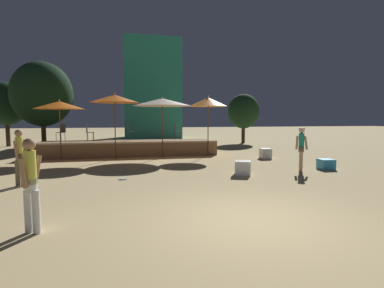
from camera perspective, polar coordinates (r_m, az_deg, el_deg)
The scene contains 21 objects.
ground_plane at distance 6.10m, azimuth 11.15°, elevation -14.12°, with size 120.00×120.00×0.00m, color tan.
wooden_deck at distance 16.75m, azimuth -12.04°, elevation -0.74°, with size 9.32×2.75×0.80m.
patio_umbrella_0 at distance 15.60m, azimuth -23.96°, elevation 6.78°, with size 2.31×2.31×2.87m.
patio_umbrella_1 at distance 15.24m, azimuth -5.69°, elevation 7.94°, with size 2.97×2.97×3.06m.
patio_umbrella_2 at distance 15.80m, azimuth 3.10°, elevation 7.99°, with size 2.01×2.01×3.14m.
patio_umbrella_3 at distance 15.00m, azimuth -14.56°, elevation 8.35°, with size 2.32×2.32×3.19m.
cube_seat_0 at distance 15.26m, azimuth 13.81°, elevation -1.75°, with size 0.51×0.51×0.49m.
cube_seat_1 at distance 10.70m, azimuth 9.64°, elevation -4.49°, with size 0.70×0.70×0.49m.
cube_seat_2 at distance 12.88m, azimuth 24.16°, elevation -3.49°, with size 0.58×0.58×0.39m.
person_0 at distance 10.03m, azimuth -30.01°, elevation -2.00°, with size 0.29×0.47×1.66m.
person_1 at distance 5.83m, azimuth -28.36°, elevation -6.57°, with size 0.29×0.49×1.65m.
person_3 at distance 11.96m, azimuth 20.10°, elevation -0.54°, with size 0.42×0.30×1.64m.
bistro_chair_0 at distance 16.60m, azimuth -3.09°, elevation 2.71°, with size 0.41×0.40×0.90m.
bistro_chair_1 at distance 17.02m, azimuth -23.55°, elevation 2.36°, with size 0.48×0.48×0.90m.
bistro_chair_2 at distance 16.60m, azimuth -19.13°, elevation 2.44°, with size 0.40×0.40×0.90m.
bistro_chair_3 at distance 17.00m, azimuth -11.86°, elevation 2.66°, with size 0.47×0.46×0.90m.
frisbee_disc at distance 10.05m, azimuth -13.02°, elevation -6.48°, with size 0.26×0.26×0.03m.
background_tree_0 at distance 24.36m, azimuth 9.79°, elevation 6.13°, with size 2.50×2.50×3.91m.
background_tree_1 at distance 20.97m, azimuth -26.66°, elevation 8.48°, with size 3.63×3.63×5.48m.
background_tree_2 at distance 24.81m, azimuth -31.86°, elevation 6.52°, with size 2.74×2.74×4.51m.
distant_building at distance 31.07m, azimuth -7.72°, elevation 10.14°, with size 5.46×4.81×9.66m.
Camera 1 is at (-2.34, -5.27, 1.98)m, focal length 28.00 mm.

